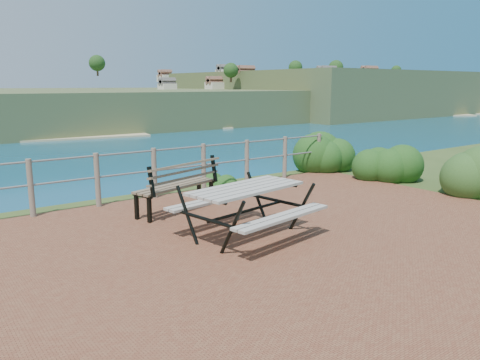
% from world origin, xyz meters
% --- Properties ---
extents(ground, '(10.00, 7.00, 0.12)m').
position_xyz_m(ground, '(0.00, 0.00, 0.00)').
color(ground, brown).
rests_on(ground, ground).
extents(safety_railing, '(9.40, 0.10, 1.00)m').
position_xyz_m(safety_railing, '(0.00, 3.35, 0.57)').
color(safety_railing, '#6B5B4C').
rests_on(safety_railing, ground).
extents(distant_bay, '(290.00, 232.36, 24.00)m').
position_xyz_m(distant_bay, '(173.07, 202.61, -1.52)').
color(distant_bay, '#415229').
rests_on(distant_bay, ground).
extents(picnic_table, '(1.89, 1.54, 0.76)m').
position_xyz_m(picnic_table, '(0.01, 0.34, 0.48)').
color(picnic_table, '#9B978B').
rests_on(picnic_table, ground).
extents(park_bench, '(1.72, 0.87, 0.94)m').
position_xyz_m(park_bench, '(-0.15, 2.20, 0.62)').
color(park_bench, brown).
rests_on(park_bench, ground).
extents(shrub_right_front, '(1.27, 1.27, 1.81)m').
position_xyz_m(shrub_right_front, '(5.33, 1.89, 0.00)').
color(shrub_right_front, '#1D4214').
rests_on(shrub_right_front, ground).
extents(shrub_right_back, '(1.23, 1.23, 1.75)m').
position_xyz_m(shrub_right_back, '(5.62, -0.20, 0.00)').
color(shrub_right_back, '#294E1D').
rests_on(shrub_right_back, ground).
extents(shrub_right_edge, '(1.21, 1.21, 1.73)m').
position_xyz_m(shrub_right_edge, '(5.05, 3.65, 0.00)').
color(shrub_right_edge, '#1D4214').
rests_on(shrub_right_edge, ground).
extents(shrub_lip_east, '(0.77, 0.77, 0.51)m').
position_xyz_m(shrub_lip_east, '(1.91, 3.92, 0.00)').
color(shrub_lip_east, '#1D4214').
rests_on(shrub_lip_east, ground).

